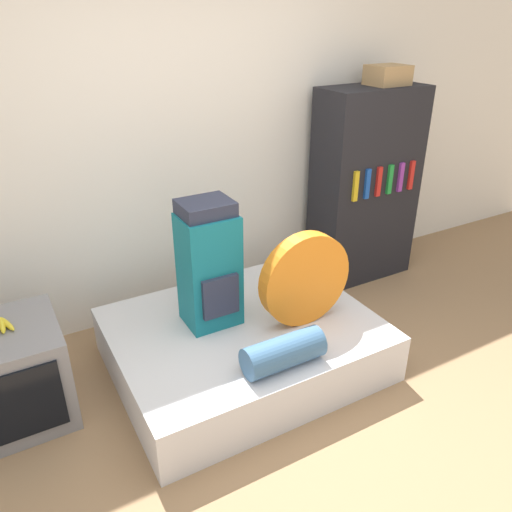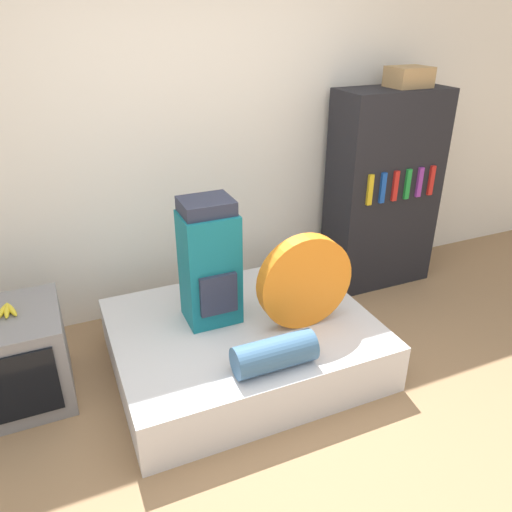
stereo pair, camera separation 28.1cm
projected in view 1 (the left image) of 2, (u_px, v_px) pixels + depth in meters
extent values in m
plane|color=#997551|center=(327.00, 458.00, 2.60)|extent=(16.00, 16.00, 0.00)
cube|color=white|center=(179.00, 138.00, 3.45)|extent=(8.00, 0.05, 2.60)
cube|color=silver|center=(244.00, 344.00, 3.22)|extent=(1.61, 1.29, 0.32)
cube|color=#14707F|center=(209.00, 270.00, 3.02)|extent=(0.33, 0.28, 0.71)
cube|color=#282D42|center=(205.00, 208.00, 2.86)|extent=(0.30, 0.25, 0.08)
cube|color=#282D42|center=(221.00, 297.00, 2.95)|extent=(0.23, 0.03, 0.26)
cylinder|color=orange|center=(305.00, 279.00, 3.04)|extent=(0.60, 0.10, 0.60)
cylinder|color=#3D668E|center=(283.00, 352.00, 2.73)|extent=(0.46, 0.18, 0.18)
cube|color=gray|center=(7.00, 376.00, 2.75)|extent=(0.62, 0.59, 0.57)
cube|color=black|center=(12.00, 408.00, 2.51)|extent=(0.50, 0.02, 0.41)
ellipsoid|color=yellow|center=(2.00, 325.00, 2.66)|extent=(0.03, 0.17, 0.03)
ellipsoid|color=yellow|center=(7.00, 324.00, 2.67)|extent=(0.08, 0.17, 0.03)
cube|color=black|center=(365.00, 187.00, 4.08)|extent=(0.86, 0.40, 1.58)
cube|color=gold|center=(356.00, 186.00, 3.74)|extent=(0.04, 0.02, 0.23)
cube|color=#194CB2|center=(367.00, 184.00, 3.79)|extent=(0.04, 0.02, 0.23)
cube|color=red|center=(379.00, 182.00, 3.84)|extent=(0.04, 0.02, 0.23)
cube|color=#1E8E38|center=(390.00, 179.00, 3.89)|extent=(0.04, 0.02, 0.23)
cube|color=purple|center=(401.00, 177.00, 3.94)|extent=(0.04, 0.02, 0.23)
cube|color=red|center=(411.00, 175.00, 3.99)|extent=(0.04, 0.02, 0.23)
cube|color=#A88456|center=(388.00, 75.00, 3.74)|extent=(0.29, 0.24, 0.14)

